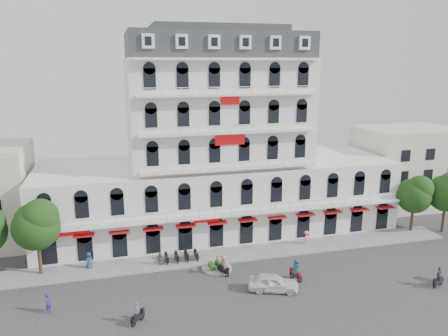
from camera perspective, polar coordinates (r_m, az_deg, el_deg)
ground at (r=43.51m, az=5.03°, el=-16.03°), size 120.00×120.00×0.00m
sidewalk at (r=51.08m, az=1.60°, el=-11.16°), size 53.00×4.00×0.16m
main_building at (r=56.26m, az=-0.89°, el=1.80°), size 45.00×15.00×25.80m
flank_building_east at (r=71.94m, az=22.60°, el=0.13°), size 14.00×10.00×12.00m
traffic_island at (r=47.69m, az=-0.92°, el=-12.81°), size 3.20×3.20×1.60m
parked_scooter_row at (r=49.70m, az=-5.55°, el=-12.07°), size 4.40×1.80×1.10m
tree_west_inner at (r=48.33m, az=-23.31°, el=-6.63°), size 4.76×4.76×8.25m
tree_east_inner at (r=60.92m, az=23.67°, el=-3.05°), size 4.40×4.37×7.57m
tree_east_outer at (r=62.64m, az=27.14°, el=-2.66°), size 4.65×4.65×8.05m
parked_car at (r=43.73m, az=6.44°, el=-14.67°), size 5.23×3.45×1.65m
rider_west at (r=39.46m, az=-11.23°, el=-18.25°), size 1.27×1.34×1.94m
rider_east at (r=45.77m, az=9.40°, el=-12.91°), size 0.87×1.64×2.33m
rider_northeast at (r=48.85m, az=26.24°, el=-12.64°), size 1.63×0.85×2.12m
rider_center at (r=46.16m, az=-0.10°, el=-12.48°), size 1.08×1.58×2.23m
pedestrian_left at (r=49.56m, az=-17.23°, el=-11.50°), size 0.99×0.70×1.91m
pedestrian_mid at (r=48.62m, az=-8.33°, el=-11.69°), size 1.04×0.74×1.64m
pedestrian_right at (r=54.16m, az=10.69°, el=-8.96°), size 1.34×1.08×1.81m
pedestrian_far at (r=42.99m, az=-21.95°, el=-16.02°), size 0.66×0.79×1.86m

